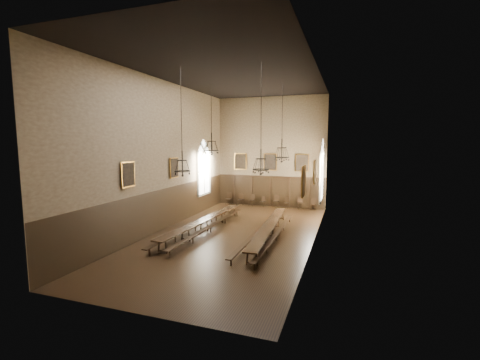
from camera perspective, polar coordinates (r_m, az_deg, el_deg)
The scene contains 34 objects.
floor at distance 18.74m, azimuth -1.14°, elevation -9.78°, with size 9.00×18.00×0.02m, color black.
ceiling at distance 18.35m, azimuth -1.21°, elevation 18.35°, with size 9.00×18.00×0.02m, color black.
wall_back at distance 26.63m, azimuth 5.48°, elevation 4.93°, with size 9.00×0.02×9.00m, color #857152.
wall_front at distance 10.01m, azimuth -19.04°, elevation 1.74°, with size 9.00×0.02×9.00m, color #857152.
wall_left at distance 19.98m, azimuth -13.46°, elevation 4.21°, with size 0.02×18.00×9.00m, color #857152.
wall_right at distance 16.99m, azimuth 13.31°, elevation 3.81°, with size 0.02×18.00×9.00m, color #857152.
wainscot_panelling at distance 18.42m, azimuth -1.15°, elevation -6.02°, with size 9.00×18.00×2.50m, color black, non-canonical shape.
table_left at distance 19.57m, azimuth -6.39°, elevation -7.96°, with size 1.17×9.39×0.73m.
table_right at distance 18.23m, azimuth 5.19°, elevation -9.04°, with size 1.26×9.48×0.74m.
bench_left_outer at distance 19.67m, azimuth -7.93°, elevation -8.15°, with size 0.50×9.97×0.45m.
bench_left_inner at distance 19.25m, azimuth -5.22°, elevation -8.46°, with size 0.48×9.70×0.44m.
bench_right_inner at distance 18.06m, azimuth 3.07°, elevation -9.52°, with size 0.32×9.17×0.41m.
bench_right_outer at distance 17.73m, azimuth 6.45°, elevation -9.85°, with size 0.32×9.27×0.42m.
chair_0 at distance 27.64m, azimuth -2.06°, elevation -3.74°, with size 0.48×0.48×1.00m.
chair_1 at distance 27.35m, azimuth 0.15°, elevation -3.85°, with size 0.47×0.47×0.99m.
chair_2 at distance 27.05m, azimuth 2.12°, elevation -3.99°, with size 0.51×0.51×0.97m.
chair_3 at distance 26.73m, azimuth 4.08°, elevation -4.20°, with size 0.47×0.47×0.86m.
chair_4 at distance 26.55m, azimuth 6.42°, elevation -4.19°, with size 0.51×0.51×1.03m.
chair_5 at distance 26.34m, azimuth 8.25°, elevation -4.40°, with size 0.46×0.46×0.88m.
chair_6 at distance 26.19m, azimuth 10.69°, elevation -4.43°, with size 0.56×0.57×1.00m.
chair_7 at distance 26.11m, azimuth 12.89°, elevation -4.58°, with size 0.44×0.44×0.91m.
chandelier_back_left at distance 20.98m, azimuth -5.06°, elevation 5.98°, with size 0.93×0.93×4.39m.
chandelier_back_right at distance 20.29m, azimuth 7.43°, elevation 4.81°, with size 0.94×0.94×4.80m.
chandelier_front_left at distance 16.55m, azimuth -10.21°, elevation 2.81°, with size 0.84×0.84×5.30m.
chandelier_front_right at distance 15.21m, azimuth 3.71°, elevation 3.25°, with size 0.79×0.79×5.12m.
portrait_back_0 at distance 27.26m, azimuth 0.06°, elevation 3.32°, with size 1.10×0.12×1.40m.
portrait_back_1 at distance 26.54m, azimuth 5.39°, elevation 3.20°, with size 1.10×0.12×1.40m.
portrait_back_2 at distance 26.06m, azimuth 10.97°, elevation 3.05°, with size 1.10×0.12×1.40m.
portrait_left_0 at distance 20.81m, azimuth -11.63°, elevation 2.14°, with size 0.12×1.00×1.30m.
portrait_left_1 at distance 17.10m, azimuth -19.27°, elevation 0.94°, with size 0.12×1.00×1.30m.
portrait_right_0 at distance 18.05m, azimuth 13.14°, elevation 1.43°, with size 0.12×1.00×1.30m.
portrait_right_1 at distance 13.60m, azimuth 11.25°, elevation -0.20°, with size 0.12×1.00×1.30m.
window_right at distance 22.54m, azimuth 14.39°, elevation 1.64°, with size 0.20×2.20×4.60m, color white, non-canonical shape.
window_left at distance 24.83m, azimuth -6.46°, elevation 2.26°, with size 0.20×2.20×4.60m, color white, non-canonical shape.
Camera 1 is at (6.13, -16.89, 5.30)m, focal length 24.00 mm.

